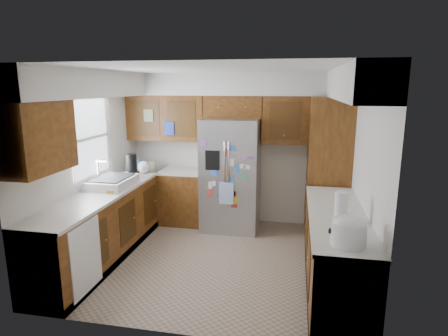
{
  "coord_description": "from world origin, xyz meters",
  "views": [
    {
      "loc": [
        1.02,
        -4.58,
        2.3
      ],
      "look_at": [
        0.05,
        0.35,
        1.2
      ],
      "focal_mm": 30.0,
      "sensor_mm": 36.0,
      "label": 1
    }
  ],
  "objects_px": {
    "paper_towel": "(341,206)",
    "fridge": "(231,175)",
    "pantry": "(328,169)",
    "rice_cooker": "(349,230)"
  },
  "relations": [
    {
      "from": "pantry",
      "to": "fridge",
      "type": "distance_m",
      "value": 1.51
    },
    {
      "from": "fridge",
      "to": "rice_cooker",
      "type": "relative_size",
      "value": 5.65
    },
    {
      "from": "pantry",
      "to": "paper_towel",
      "type": "xyz_separation_m",
      "value": [
        0.0,
        -1.82,
        -0.0
      ]
    },
    {
      "from": "pantry",
      "to": "rice_cooker",
      "type": "height_order",
      "value": "pantry"
    },
    {
      "from": "fridge",
      "to": "rice_cooker",
      "type": "bearing_deg",
      "value": -59.43
    },
    {
      "from": "pantry",
      "to": "paper_towel",
      "type": "height_order",
      "value": "pantry"
    },
    {
      "from": "pantry",
      "to": "fridge",
      "type": "xyz_separation_m",
      "value": [
        -1.5,
        0.05,
        -0.17
      ]
    },
    {
      "from": "pantry",
      "to": "fridge",
      "type": "relative_size",
      "value": 1.19
    },
    {
      "from": "paper_towel",
      "to": "fridge",
      "type": "bearing_deg",
      "value": 128.78
    },
    {
      "from": "fridge",
      "to": "rice_cooker",
      "type": "height_order",
      "value": "fridge"
    }
  ]
}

